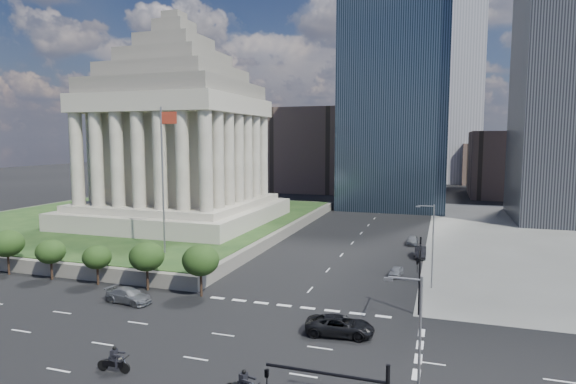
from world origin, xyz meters
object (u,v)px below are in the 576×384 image
at_px(motorcycle_lead, 243,384).
at_px(motorcycle_trail, 113,359).
at_px(war_memorial, 177,119).
at_px(parked_sedan_mid, 420,252).
at_px(parked_sedan_near, 396,271).
at_px(parked_sedan_far, 412,240).
at_px(flagpole, 164,172).
at_px(street_lamp_north, 431,241).
at_px(traffic_signal_ne, 419,269).
at_px(street_lamp_south, 416,352).
at_px(suv_grey, 129,296).
at_px(pickup_truck, 340,326).

distance_m(motorcycle_lead, motorcycle_trail, 10.84).
xyz_separation_m(war_memorial, parked_sedan_mid, (45.50, -7.90, -20.63)).
bearing_deg(parked_sedan_near, parked_sedan_far, 94.67).
relative_size(war_memorial, motorcycle_trail, 14.28).
bearing_deg(flagpole, war_memorial, 116.89).
height_order(flagpole, parked_sedan_mid, flagpole).
xyz_separation_m(street_lamp_north, parked_sedan_mid, (-1.83, 15.10, -4.89)).
bearing_deg(traffic_signal_ne, street_lamp_south, -87.59).
relative_size(suv_grey, motorcycle_lead, 1.87).
relative_size(parked_sedan_near, motorcycle_lead, 1.24).
relative_size(pickup_truck, parked_sedan_mid, 1.32).
bearing_deg(suv_grey, motorcycle_lead, -117.95).
distance_m(suv_grey, parked_sedan_far, 47.88).
bearing_deg(traffic_signal_ne, suv_grey, -172.33).
xyz_separation_m(flagpole, parked_sedan_mid, (33.33, 16.10, -12.34)).
height_order(war_memorial, parked_sedan_near, war_memorial).
bearing_deg(parked_sedan_near, street_lamp_north, -35.52).
height_order(parked_sedan_near, parked_sedan_mid, parked_sedan_mid).
bearing_deg(motorcycle_lead, suv_grey, 157.87).
bearing_deg(street_lamp_south, parked_sedan_far, 93.70).
bearing_deg(war_memorial, parked_sedan_near, -23.90).
distance_m(parked_sedan_mid, motorcycle_lead, 45.52).
bearing_deg(flagpole, street_lamp_north, 1.63).
bearing_deg(parked_sedan_mid, motorcycle_lead, -103.37).
bearing_deg(street_lamp_south, motorcycle_lead, 172.01).
height_order(pickup_truck, suv_grey, pickup_truck).
height_order(war_memorial, street_lamp_south, war_memorial).
height_order(pickup_truck, motorcycle_lead, motorcycle_lead).
distance_m(street_lamp_north, parked_sedan_near, 7.74).
distance_m(street_lamp_south, parked_sedan_near, 35.58).
xyz_separation_m(suv_grey, parked_sedan_near, (26.42, 19.28, -0.18)).
distance_m(street_lamp_north, suv_grey, 34.71).
bearing_deg(street_lamp_south, flagpole, 139.53).
bearing_deg(traffic_signal_ne, war_memorial, 143.58).
height_order(flagpole, motorcycle_lead, flagpole).
height_order(suv_grey, parked_sedan_far, suv_grey).
distance_m(suv_grey, motorcycle_trail, 16.07).
xyz_separation_m(traffic_signal_ne, suv_grey, (-29.92, -4.03, -4.47)).
bearing_deg(motorcycle_trail, war_memorial, 111.47).
distance_m(war_memorial, parked_sedan_far, 48.41).
height_order(street_lamp_north, parked_sedan_mid, street_lamp_north).
relative_size(parked_sedan_mid, parked_sedan_far, 1.07).
xyz_separation_m(traffic_signal_ne, parked_sedan_mid, (-1.00, 26.41, -4.48)).
bearing_deg(parked_sedan_mid, traffic_signal_ne, -89.18).
xyz_separation_m(flagpole, suv_grey, (4.41, -14.34, -12.33)).
distance_m(street_lamp_north, parked_sedan_mid, 15.98).
bearing_deg(motorcycle_trail, suv_grey, 118.01).
distance_m(flagpole, pickup_truck, 34.27).
relative_size(street_lamp_south, parked_sedan_mid, 2.14).
bearing_deg(suv_grey, traffic_signal_ne, -74.37).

